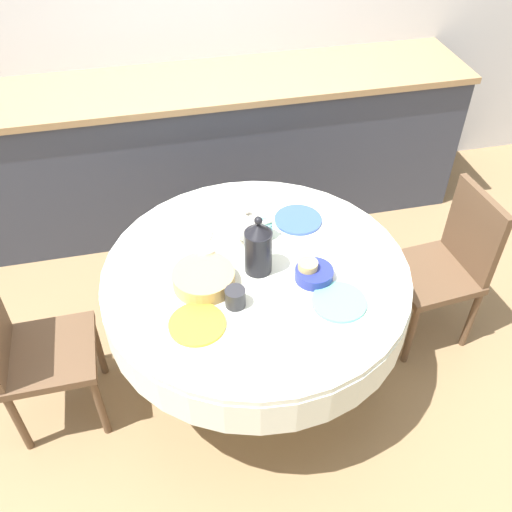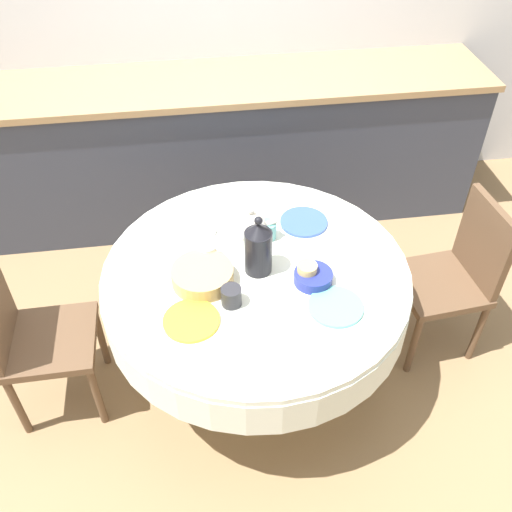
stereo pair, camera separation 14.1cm
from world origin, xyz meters
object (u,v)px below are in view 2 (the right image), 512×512
teapot (251,226)px  chair_left (456,272)px  chair_right (30,333)px  coffee_carafe (258,248)px

teapot → chair_left: bearing=-6.0°
chair_left → chair_right: same height
chair_left → coffee_carafe: bearing=90.2°
chair_right → coffee_carafe: coffee_carafe is taller
chair_left → teapot: teapot is taller
coffee_carafe → chair_right: bearing=-179.5°
teapot → coffee_carafe: bearing=-89.3°
chair_left → teapot: size_ratio=4.47×
chair_right → coffee_carafe: bearing=89.8°
chair_right → teapot: bearing=101.0°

